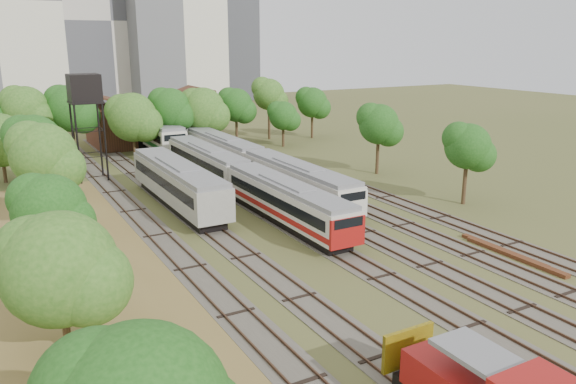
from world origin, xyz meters
TOP-DOWN VIEW (x-y plane):
  - ground at (0.00, 0.00)m, footprint 240.00×240.00m
  - dry_grass_patch at (-18.00, 8.00)m, footprint 14.00×60.00m
  - tracks at (-0.67, 25.00)m, footprint 24.60×80.00m
  - railcar_red_set at (-2.00, 24.14)m, footprint 2.80×34.58m
  - railcar_green_set at (2.00, 37.94)m, footprint 2.86×52.08m
  - railcar_rear at (-2.00, 51.39)m, footprint 3.25×16.08m
  - old_grey_coach at (-8.00, 24.50)m, footprint 3.14×18.00m
  - water_tower at (-12.83, 38.67)m, footprint 3.20×3.20m
  - rail_pile_near at (8.00, 1.33)m, footprint 0.54×8.07m
  - rail_pile_far at (8.20, 2.49)m, footprint 0.46×7.28m
  - maintenance_shed at (-1.00, 57.98)m, footprint 16.45×11.55m
  - tree_band_left at (-20.10, 23.88)m, footprint 7.79×74.12m
  - tree_band_far at (-1.37, 49.35)m, footprint 44.05×10.20m
  - tree_band_right at (14.89, 27.44)m, footprint 5.30×37.06m
  - tower_centre at (2.00, 100.00)m, footprint 20.00×18.00m
  - tower_far_right at (34.00, 110.00)m, footprint 12.00×12.00m

SIDE VIEW (x-z plane):
  - ground at x=0.00m, z-range 0.00..0.00m
  - dry_grass_patch at x=-18.00m, z-range 0.00..0.04m
  - tracks at x=-0.67m, z-range -0.05..0.14m
  - rail_pile_far at x=8.20m, z-range 0.00..0.24m
  - rail_pile_near at x=8.00m, z-range 0.00..0.27m
  - railcar_red_set at x=-2.00m, z-range 0.10..3.56m
  - railcar_green_set at x=2.00m, z-range 0.10..3.64m
  - old_grey_coach at x=-8.00m, z-range 0.18..4.06m
  - railcar_rear at x=-2.00m, z-range 0.12..4.15m
  - maintenance_shed at x=-1.00m, z-range -0.87..6.70m
  - tree_band_left at x=-20.10m, z-range 0.60..9.19m
  - tree_band_right at x=14.89m, z-range 1.22..8.97m
  - tree_band_far at x=-1.37m, z-range 1.28..10.46m
  - water_tower at x=-12.83m, z-range 3.80..14.88m
  - tower_far_right at x=34.00m, z-range 0.00..28.00m
  - tower_centre at x=2.00m, z-range 0.00..36.00m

